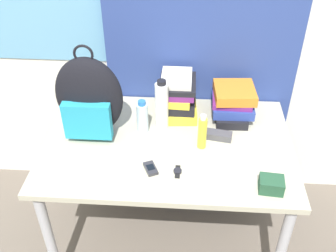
{
  "coord_description": "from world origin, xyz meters",
  "views": [
    {
      "loc": [
        0.1,
        -1.12,
        1.95
      ],
      "look_at": [
        0.0,
        0.41,
        0.8
      ],
      "focal_mm": 42.0,
      "sensor_mm": 36.0,
      "label": 1
    }
  ],
  "objects_px": {
    "cell_phone": "(151,168)",
    "camera_pouch": "(271,185)",
    "book_stack_left": "(178,96)",
    "backpack": "(89,99)",
    "sports_bottle": "(162,106)",
    "sunglasses_case": "(217,135)",
    "sunscreen_bottle": "(202,132)",
    "water_bottle": "(142,117)",
    "book_stack_center": "(232,102)",
    "wristwatch": "(178,171)"
  },
  "relations": [
    {
      "from": "book_stack_left",
      "to": "sports_bottle",
      "type": "height_order",
      "value": "sports_bottle"
    },
    {
      "from": "sunglasses_case",
      "to": "cell_phone",
      "type": "bearing_deg",
      "value": -140.55
    },
    {
      "from": "book_stack_center",
      "to": "water_bottle",
      "type": "xyz_separation_m",
      "value": [
        -0.46,
        -0.17,
        -0.0
      ]
    },
    {
      "from": "book_stack_left",
      "to": "wristwatch",
      "type": "height_order",
      "value": "book_stack_left"
    },
    {
      "from": "backpack",
      "to": "cell_phone",
      "type": "bearing_deg",
      "value": -39.14
    },
    {
      "from": "camera_pouch",
      "to": "sports_bottle",
      "type": "bearing_deg",
      "value": 140.31
    },
    {
      "from": "backpack",
      "to": "sports_bottle",
      "type": "distance_m",
      "value": 0.36
    },
    {
      "from": "water_bottle",
      "to": "sunscreen_bottle",
      "type": "distance_m",
      "value": 0.32
    },
    {
      "from": "sunglasses_case",
      "to": "wristwatch",
      "type": "bearing_deg",
      "value": -125.38
    },
    {
      "from": "backpack",
      "to": "book_stack_left",
      "type": "height_order",
      "value": "backpack"
    },
    {
      "from": "book_stack_center",
      "to": "sunglasses_case",
      "type": "height_order",
      "value": "book_stack_center"
    },
    {
      "from": "sports_bottle",
      "to": "book_stack_center",
      "type": "bearing_deg",
      "value": 19.68
    },
    {
      "from": "cell_phone",
      "to": "camera_pouch",
      "type": "height_order",
      "value": "camera_pouch"
    },
    {
      "from": "water_bottle",
      "to": "camera_pouch",
      "type": "distance_m",
      "value": 0.71
    },
    {
      "from": "backpack",
      "to": "camera_pouch",
      "type": "distance_m",
      "value": 0.94
    },
    {
      "from": "cell_phone",
      "to": "camera_pouch",
      "type": "xyz_separation_m",
      "value": [
        0.53,
        -0.09,
        0.02
      ]
    },
    {
      "from": "camera_pouch",
      "to": "cell_phone",
      "type": "bearing_deg",
      "value": 170.35
    },
    {
      "from": "backpack",
      "to": "sports_bottle",
      "type": "height_order",
      "value": "backpack"
    },
    {
      "from": "water_bottle",
      "to": "sports_bottle",
      "type": "distance_m",
      "value": 0.11
    },
    {
      "from": "water_bottle",
      "to": "sports_bottle",
      "type": "xyz_separation_m",
      "value": [
        0.1,
        0.04,
        0.05
      ]
    },
    {
      "from": "book_stack_left",
      "to": "sunglasses_case",
      "type": "relative_size",
      "value": 1.68
    },
    {
      "from": "water_bottle",
      "to": "book_stack_center",
      "type": "bearing_deg",
      "value": 20.25
    },
    {
      "from": "book_stack_left",
      "to": "water_bottle",
      "type": "bearing_deg",
      "value": -134.16
    },
    {
      "from": "sunglasses_case",
      "to": "book_stack_left",
      "type": "bearing_deg",
      "value": 135.17
    },
    {
      "from": "book_stack_center",
      "to": "sunscreen_bottle",
      "type": "relative_size",
      "value": 1.49
    },
    {
      "from": "cell_phone",
      "to": "wristwatch",
      "type": "relative_size",
      "value": 1.18
    },
    {
      "from": "book_stack_left",
      "to": "camera_pouch",
      "type": "relative_size",
      "value": 2.38
    },
    {
      "from": "book_stack_left",
      "to": "cell_phone",
      "type": "height_order",
      "value": "book_stack_left"
    },
    {
      "from": "book_stack_center",
      "to": "cell_phone",
      "type": "bearing_deg",
      "value": -130.59
    },
    {
      "from": "book_stack_left",
      "to": "sunglasses_case",
      "type": "distance_m",
      "value": 0.31
    },
    {
      "from": "sunglasses_case",
      "to": "camera_pouch",
      "type": "xyz_separation_m",
      "value": [
        0.22,
        -0.35,
        0.01
      ]
    },
    {
      "from": "book_stack_center",
      "to": "book_stack_left",
      "type": "bearing_deg",
      "value": 179.14
    },
    {
      "from": "cell_phone",
      "to": "water_bottle",
      "type": "bearing_deg",
      "value": 103.41
    },
    {
      "from": "wristwatch",
      "to": "sunscreen_bottle",
      "type": "bearing_deg",
      "value": 60.12
    },
    {
      "from": "book_stack_left",
      "to": "sunscreen_bottle",
      "type": "height_order",
      "value": "book_stack_left"
    },
    {
      "from": "book_stack_center",
      "to": "water_bottle",
      "type": "distance_m",
      "value": 0.49
    },
    {
      "from": "book_stack_center",
      "to": "sunscreen_bottle",
      "type": "xyz_separation_m",
      "value": [
        -0.16,
        -0.28,
        0.0
      ]
    },
    {
      "from": "sports_bottle",
      "to": "sunglasses_case",
      "type": "height_order",
      "value": "sports_bottle"
    },
    {
      "from": "sports_bottle",
      "to": "sunscreen_bottle",
      "type": "bearing_deg",
      "value": -35.23
    },
    {
      "from": "sports_bottle",
      "to": "wristwatch",
      "type": "bearing_deg",
      "value": -73.75
    },
    {
      "from": "water_bottle",
      "to": "sports_bottle",
      "type": "height_order",
      "value": "sports_bottle"
    },
    {
      "from": "backpack",
      "to": "sunglasses_case",
      "type": "height_order",
      "value": "backpack"
    },
    {
      "from": "sports_bottle",
      "to": "sunscreen_bottle",
      "type": "height_order",
      "value": "sports_bottle"
    },
    {
      "from": "sunscreen_bottle",
      "to": "sunglasses_case",
      "type": "distance_m",
      "value": 0.13
    },
    {
      "from": "cell_phone",
      "to": "camera_pouch",
      "type": "bearing_deg",
      "value": -9.65
    },
    {
      "from": "water_bottle",
      "to": "sunglasses_case",
      "type": "height_order",
      "value": "water_bottle"
    },
    {
      "from": "book_stack_left",
      "to": "wristwatch",
      "type": "distance_m",
      "value": 0.48
    },
    {
      "from": "sports_bottle",
      "to": "sunglasses_case",
      "type": "distance_m",
      "value": 0.32
    },
    {
      "from": "water_bottle",
      "to": "cell_phone",
      "type": "distance_m",
      "value": 0.31
    },
    {
      "from": "backpack",
      "to": "water_bottle",
      "type": "bearing_deg",
      "value": 6.09
    }
  ]
}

